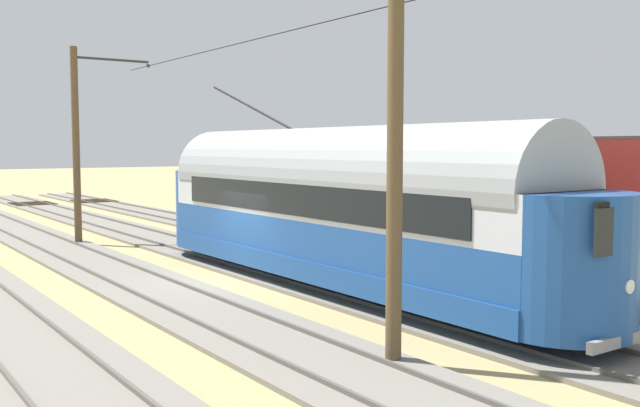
# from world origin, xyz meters

# --- Properties ---
(ground_plane) EXTENTS (220.00, 220.00, 0.00)m
(ground_plane) POSITION_xyz_m (0.00, 0.00, 0.00)
(ground_plane) COLOR tan
(track_streetcar_siding) EXTENTS (2.80, 80.00, 0.18)m
(track_streetcar_siding) POSITION_xyz_m (-6.00, -0.31, 0.05)
(track_streetcar_siding) COLOR slate
(track_streetcar_siding) RESTS_ON ground
(track_adjacent_siding) EXTENTS (2.80, 80.00, 0.18)m
(track_adjacent_siding) POSITION_xyz_m (-2.00, -0.31, 0.05)
(track_adjacent_siding) COLOR slate
(track_adjacent_siding) RESTS_ON ground
(track_third_siding) EXTENTS (2.80, 80.00, 0.18)m
(track_third_siding) POSITION_xyz_m (2.00, -0.31, 0.05)
(track_third_siding) COLOR slate
(track_third_siding) RESTS_ON ground
(vintage_streetcar) EXTENTS (2.65, 16.76, 5.65)m
(vintage_streetcar) POSITION_xyz_m (-2.00, 2.58, 2.26)
(vintage_streetcar) COLOR #1E4C93
(vintage_streetcar) RESTS_ON ground
(coach_adjacent) EXTENTS (2.96, 14.20, 3.85)m
(coach_adjacent) POSITION_xyz_m (-6.00, 2.71, 2.17)
(coach_adjacent) COLOR maroon
(coach_adjacent) RESTS_ON ground
(catenary_pole_foreground) EXTENTS (3.19, 0.28, 7.61)m
(catenary_pole_foreground) POSITION_xyz_m (0.88, -10.29, 3.99)
(catenary_pole_foreground) COLOR brown
(catenary_pole_foreground) RESTS_ON ground
(catenary_pole_mid_near) EXTENTS (3.19, 0.28, 7.61)m
(catenary_pole_mid_near) POSITION_xyz_m (0.88, 8.37, 3.99)
(catenary_pole_mid_near) COLOR brown
(catenary_pole_mid_near) RESTS_ON ground
(overhead_wire_run) EXTENTS (2.98, 22.66, 0.18)m
(overhead_wire_run) POSITION_xyz_m (-1.89, -1.68, 7.07)
(overhead_wire_run) COLOR black
(overhead_wire_run) RESTS_ON ground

